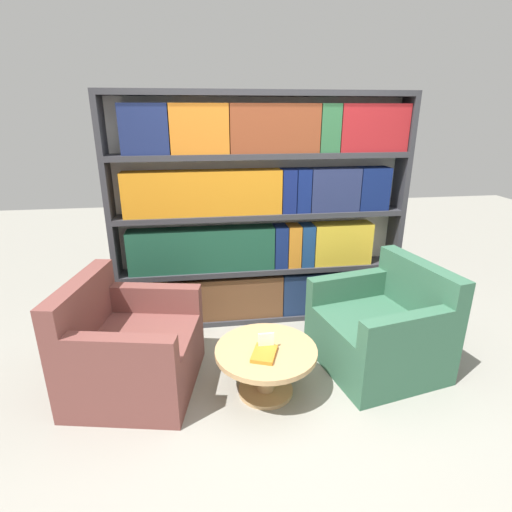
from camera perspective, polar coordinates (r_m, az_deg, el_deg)
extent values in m
plane|color=gray|center=(3.02, 5.41, -22.12)|extent=(14.00, 14.00, 0.00)
cube|color=silver|center=(3.94, 0.46, 6.39)|extent=(2.79, 0.05, 2.20)
cube|color=#333338|center=(3.86, -19.89, 4.89)|extent=(0.05, 0.30, 2.20)
cube|color=#333338|center=(4.25, 19.44, 6.26)|extent=(0.05, 0.30, 2.20)
cube|color=#333338|center=(4.21, 0.68, -8.37)|extent=(2.69, 0.30, 0.05)
cube|color=#333338|center=(3.99, 0.71, -1.73)|extent=(2.69, 0.30, 0.05)
cube|color=#333338|center=(3.82, 0.75, 5.95)|extent=(2.69, 0.30, 0.05)
cube|color=#333338|center=(3.72, 0.79, 14.18)|extent=(2.69, 0.30, 0.05)
cube|color=#333338|center=(3.71, 0.83, 22.26)|extent=(2.69, 0.30, 0.05)
cube|color=gold|center=(4.07, -14.60, -6.32)|extent=(0.32, 0.20, 0.43)
cube|color=brown|center=(4.04, -4.23, -5.84)|extent=(1.12, 0.20, 0.43)
cube|color=navy|center=(4.22, 9.43, -4.93)|extent=(0.85, 0.20, 0.43)
cube|color=#1B4D37|center=(3.84, -7.71, 0.92)|extent=(1.38, 0.20, 0.41)
cube|color=navy|center=(3.92, 3.45, 1.44)|extent=(0.12, 0.20, 0.41)
cube|color=orange|center=(3.94, 5.34, 1.53)|extent=(0.12, 0.20, 0.41)
cube|color=navy|center=(3.98, 7.20, 1.61)|extent=(0.12, 0.20, 0.41)
cube|color=gold|center=(4.09, 12.09, 1.81)|extent=(0.58, 0.20, 0.41)
cube|color=orange|center=(3.70, -7.54, 8.92)|extent=(1.43, 0.20, 0.40)
cube|color=navy|center=(3.79, 4.57, 9.29)|extent=(0.13, 0.20, 0.40)
cube|color=navy|center=(3.83, 6.62, 9.32)|extent=(0.13, 0.20, 0.40)
cube|color=navy|center=(3.91, 11.03, 9.33)|extent=(0.47, 0.20, 0.40)
cube|color=navy|center=(4.06, 16.27, 9.27)|extent=(0.29, 0.20, 0.40)
cube|color=navy|center=(3.66, -15.62, 17.05)|extent=(0.40, 0.20, 0.42)
cube|color=orange|center=(3.64, -8.09, 17.54)|extent=(0.50, 0.20, 0.42)
cube|color=brown|center=(3.70, 2.61, 17.75)|extent=(0.80, 0.20, 0.42)
cube|color=#2E673C|center=(3.83, 10.28, 17.54)|extent=(0.18, 0.20, 0.42)
cube|color=#A61E22|center=(3.97, 16.24, 17.17)|extent=(0.64, 0.20, 0.42)
cube|color=brown|center=(3.29, -16.71, -14.10)|extent=(1.04, 1.07, 0.45)
cube|color=brown|center=(3.22, -23.67, -6.83)|extent=(0.32, 0.92, 0.43)
cube|color=brown|center=(2.78, -18.74, -12.91)|extent=(0.74, 0.26, 0.23)
cube|color=brown|center=(3.43, -13.99, -5.87)|extent=(0.74, 0.26, 0.23)
cube|color=#336047|center=(3.54, 16.78, -11.52)|extent=(1.03, 1.07, 0.45)
cube|color=#336047|center=(3.56, 22.28, -4.07)|extent=(0.32, 0.92, 0.43)
cube|color=#336047|center=(3.63, 12.79, -4.26)|extent=(0.74, 0.26, 0.23)
cube|color=#336047|center=(3.07, 20.67, -9.84)|extent=(0.74, 0.26, 0.23)
cylinder|color=tan|center=(3.13, 1.41, -16.34)|extent=(0.14, 0.14, 0.34)
cylinder|color=tan|center=(3.22, 1.39, -18.58)|extent=(0.42, 0.42, 0.03)
cylinder|color=tan|center=(3.02, 1.45, -13.42)|extent=(0.75, 0.75, 0.04)
cube|color=black|center=(3.00, 1.45, -13.02)|extent=(0.07, 0.06, 0.01)
cube|color=white|center=(2.97, 1.46, -12.05)|extent=(0.12, 0.01, 0.13)
cube|color=orange|center=(2.93, 1.18, -13.79)|extent=(0.23, 0.27, 0.03)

